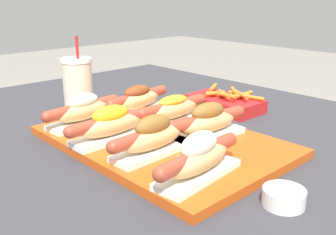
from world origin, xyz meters
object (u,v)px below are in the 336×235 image
object	(u,v)px
sauce_bowl	(284,196)
hot_dog_6	(207,122)
hot_dog_1	(111,124)
hot_dog_2	(153,137)
hot_dog_3	(199,158)
hot_dog_5	(173,109)
drink_cup	(78,84)
hot_dog_0	(83,110)
serving_tray	(161,141)
fries_basket	(225,102)
hot_dog_4	(138,100)

from	to	relation	value
sauce_bowl	hot_dog_6	bearing A→B (deg)	157.70
hot_dog_1	hot_dog_2	size ratio (longest dim) A/B	1.00
hot_dog_3	sauce_bowl	xyz separation A→B (m)	(0.13, 0.05, -0.04)
hot_dog_2	hot_dog_5	bearing A→B (deg)	124.98
hot_dog_1	hot_dog_5	xyz separation A→B (m)	(0.01, 0.18, -0.00)
hot_dog_6	sauce_bowl	bearing A→B (deg)	-22.30
hot_dog_3	drink_cup	distance (m)	0.55
drink_cup	hot_dog_1	bearing A→B (deg)	-18.43
hot_dog_0	hot_dog_3	distance (m)	0.37
serving_tray	hot_dog_5	size ratio (longest dim) A/B	2.41
hot_dog_5	fries_basket	bearing A→B (deg)	95.77
hot_dog_6	drink_cup	world-z (taller)	drink_cup
hot_dog_3	drink_cup	world-z (taller)	drink_cup
hot_dog_4	sauce_bowl	world-z (taller)	hot_dog_4
hot_dog_1	fries_basket	distance (m)	0.40
serving_tray	hot_dog_2	distance (m)	0.10
hot_dog_2	fries_basket	size ratio (longest dim) A/B	1.05
sauce_bowl	fries_basket	world-z (taller)	fries_basket
sauce_bowl	hot_dog_2	bearing A→B (deg)	-170.95
fries_basket	hot_dog_3	bearing A→B (deg)	-56.36
hot_dog_1	serving_tray	bearing A→B (deg)	56.08
hot_dog_3	drink_cup	xyz separation A→B (m)	(-0.54, 0.09, 0.02)
drink_cup	hot_dog_0	bearing A→B (deg)	-27.51
hot_dog_1	fries_basket	bearing A→B (deg)	92.48
hot_dog_0	fries_basket	xyz separation A→B (m)	(0.11, 0.39, -0.03)
drink_cup	hot_dog_4	bearing A→B (deg)	21.78
hot_dog_2	hot_dog_6	xyz separation A→B (m)	(0.01, 0.14, -0.00)
serving_tray	sauce_bowl	world-z (taller)	sauce_bowl
hot_dog_2	hot_dog_3	size ratio (longest dim) A/B	1.00
serving_tray	sauce_bowl	xyz separation A→B (m)	(0.32, -0.03, 0.01)
hot_dog_0	fries_basket	distance (m)	0.41
hot_dog_6	fries_basket	world-z (taller)	hot_dog_6
hot_dog_6	fries_basket	xyz separation A→B (m)	(-0.15, 0.24, -0.03)
hot_dog_3	sauce_bowl	world-z (taller)	hot_dog_3
hot_dog_2	hot_dog_3	distance (m)	0.13
serving_tray	hot_dog_4	distance (m)	0.20
hot_dog_0	hot_dog_3	bearing A→B (deg)	-1.12
hot_dog_2	sauce_bowl	world-z (taller)	hot_dog_2
hot_dog_5	hot_dog_6	distance (m)	0.12
fries_basket	sauce_bowl	bearing A→B (deg)	-40.93
hot_dog_5	sauce_bowl	distance (m)	0.39
hot_dog_0	fries_basket	world-z (taller)	hot_dog_0
hot_dog_6	hot_dog_5	bearing A→B (deg)	172.86
serving_tray	hot_dog_2	bearing A→B (deg)	-51.78
hot_dog_1	hot_dog_3	xyz separation A→B (m)	(0.25, 0.00, 0.00)
hot_dog_5	sauce_bowl	xyz separation A→B (m)	(0.37, -0.12, -0.04)
sauce_bowl	fries_basket	xyz separation A→B (m)	(-0.39, 0.34, 0.00)
hot_dog_5	hot_dog_0	bearing A→B (deg)	-129.37
fries_basket	hot_dog_2	bearing A→B (deg)	-70.74
hot_dog_4	serving_tray	bearing A→B (deg)	-24.46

